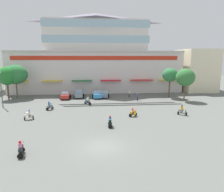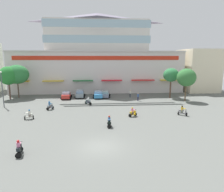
% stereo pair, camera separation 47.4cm
% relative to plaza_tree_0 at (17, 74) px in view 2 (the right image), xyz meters
% --- Properties ---
extents(ground_plane, '(128.00, 128.00, 0.00)m').
position_rel_plaza_tree_0_xyz_m(ground_plane, '(17.69, -13.35, -5.21)').
color(ground_plane, '#5D605B').
extents(colonial_building, '(43.32, 19.36, 20.48)m').
position_rel_plaza_tree_0_xyz_m(colonial_building, '(17.69, 10.70, 3.51)').
color(colonial_building, silver).
rests_on(colonial_building, ground).
extents(flank_building_right, '(8.19, 10.36, 10.97)m').
position_rel_plaza_tree_0_xyz_m(flank_building_right, '(44.53, 7.28, 0.28)').
color(flank_building_right, beige).
rests_on(flank_building_right, ground).
extents(plaza_tree_0, '(5.11, 4.38, 7.28)m').
position_rel_plaza_tree_0_xyz_m(plaza_tree_0, '(0.00, 0.00, 0.00)').
color(plaza_tree_0, brown).
rests_on(plaza_tree_0, ground).
extents(plaza_tree_1, '(3.37, 3.18, 6.57)m').
position_rel_plaza_tree_0_xyz_m(plaza_tree_1, '(33.59, -2.57, -0.15)').
color(plaza_tree_1, brown).
rests_on(plaza_tree_1, ground).
extents(plaza_tree_2, '(3.89, 3.88, 6.98)m').
position_rel_plaza_tree_0_xyz_m(plaza_tree_2, '(-1.34, -1.24, -0.18)').
color(plaza_tree_2, brown).
rests_on(plaza_tree_2, ground).
extents(plaza_tree_3, '(3.82, 3.57, 6.67)m').
position_rel_plaza_tree_0_xyz_m(plaza_tree_3, '(35.38, -6.26, -0.35)').
color(plaza_tree_3, brown).
rests_on(plaza_tree_3, ground).
extents(parked_car_0, '(2.41, 4.03, 1.51)m').
position_rel_plaza_tree_0_xyz_m(parked_car_0, '(10.71, -1.62, -4.44)').
color(parked_car_0, red).
rests_on(parked_car_0, ground).
extents(parked_car_1, '(2.35, 4.33, 1.60)m').
position_rel_plaza_tree_0_xyz_m(parked_car_1, '(13.57, -0.50, -4.41)').
color(parked_car_1, slate).
rests_on(parked_car_1, ground).
extents(parked_car_2, '(2.39, 4.28, 1.55)m').
position_rel_plaza_tree_0_xyz_m(parked_car_2, '(17.66, -1.29, -4.42)').
color(parked_car_2, '#3484C3').
rests_on(parked_car_2, ground).
extents(parked_car_3, '(2.48, 4.40, 1.36)m').
position_rel_plaza_tree_0_xyz_m(parked_car_3, '(19.26, -0.70, -4.51)').
color(parked_car_3, gray).
rests_on(parked_car_3, ground).
extents(scooter_rider_0, '(0.80, 1.46, 1.51)m').
position_rel_plaza_tree_0_xyz_m(scooter_rider_0, '(10.28, -27.52, -4.57)').
color(scooter_rider_0, black).
rests_on(scooter_rider_0, ground).
extents(scooter_rider_1, '(1.32, 1.36, 1.48)m').
position_rel_plaza_tree_0_xyz_m(scooter_rider_1, '(15.70, -7.68, -4.59)').
color(scooter_rider_1, black).
rests_on(scooter_rider_1, ground).
extents(scooter_rider_2, '(0.60, 1.39, 1.47)m').
position_rel_plaza_tree_0_xyz_m(scooter_rider_2, '(18.92, -20.54, -4.60)').
color(scooter_rider_2, black).
rests_on(scooter_rider_2, ground).
extents(scooter_rider_3, '(1.39, 1.27, 1.57)m').
position_rel_plaza_tree_0_xyz_m(scooter_rider_3, '(30.52, -16.18, -4.55)').
color(scooter_rider_3, black).
rests_on(scooter_rider_3, ground).
extents(scooter_rider_4, '(1.39, 0.94, 1.46)m').
position_rel_plaza_tree_0_xyz_m(scooter_rider_4, '(7.54, -16.43, -4.60)').
color(scooter_rider_4, black).
rests_on(scooter_rider_4, ground).
extents(scooter_rider_5, '(1.36, 1.18, 1.50)m').
position_rel_plaza_tree_0_xyz_m(scooter_rider_5, '(22.74, -16.25, -4.59)').
color(scooter_rider_5, black).
rests_on(scooter_rider_5, ground).
extents(scooter_rider_6, '(1.13, 1.37, 1.53)m').
position_rel_plaza_tree_0_xyz_m(scooter_rider_6, '(9.32, -11.13, -4.58)').
color(scooter_rider_6, black).
rests_on(scooter_rider_6, ground).
extents(pedestrian_0, '(0.42, 0.42, 1.65)m').
position_rel_plaza_tree_0_xyz_m(pedestrian_0, '(25.85, -5.12, -4.27)').
color(pedestrian_0, '#201F3B').
rests_on(pedestrian_0, ground).
extents(pedestrian_1, '(0.51, 0.51, 1.64)m').
position_rel_plaza_tree_0_xyz_m(pedestrian_1, '(24.85, -1.28, -4.28)').
color(pedestrian_1, '#27303D').
rests_on(pedestrian_1, ground).
extents(streetlamp_near, '(0.40, 0.40, 6.44)m').
position_rel_plaza_tree_0_xyz_m(streetlamp_near, '(0.65, -8.70, -1.42)').
color(streetlamp_near, '#474C51').
rests_on(streetlamp_near, ground).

